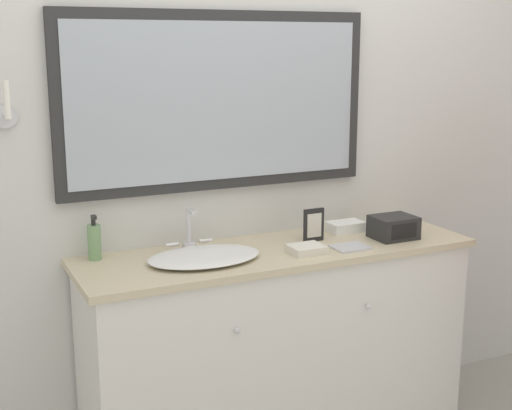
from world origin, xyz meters
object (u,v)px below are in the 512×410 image
Objects in this scene: sink_basin at (203,256)px; picture_frame at (314,225)px; appliance_box at (394,227)px; soap_bottle at (94,241)px.

picture_frame is at bearing 5.65° from sink_basin.
sink_basin is 2.48× the size of appliance_box.
appliance_box is at bearing -17.20° from picture_frame.
soap_bottle is at bearing 171.36° from picture_frame.
picture_frame is (0.54, 0.05, 0.05)m from sink_basin.
sink_basin is 0.44m from soap_bottle.
soap_bottle is 0.94m from picture_frame.
appliance_box is at bearing -11.03° from soap_bottle.
picture_frame is at bearing -8.64° from soap_bottle.
sink_basin reaches higher than appliance_box.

